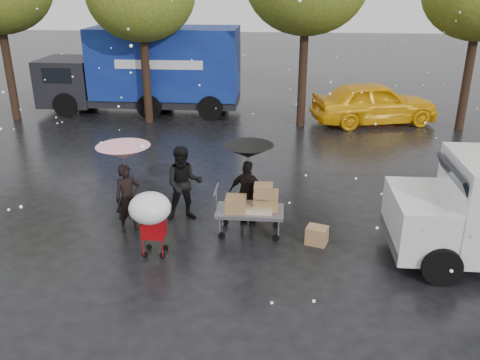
# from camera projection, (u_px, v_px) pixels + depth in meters

# --- Properties ---
(ground) EXTENTS (90.00, 90.00, 0.00)m
(ground) POSITION_uv_depth(u_px,v_px,m) (193.00, 251.00, 10.76)
(ground) COLOR black
(ground) RESTS_ON ground
(person_pink) EXTENTS (0.69, 0.63, 1.58)m
(person_pink) POSITION_uv_depth(u_px,v_px,m) (128.00, 198.00, 11.39)
(person_pink) COLOR black
(person_pink) RESTS_ON ground
(person_middle) EXTENTS (1.02, 0.88, 1.81)m
(person_middle) POSITION_uv_depth(u_px,v_px,m) (184.00, 184.00, 11.87)
(person_middle) COLOR black
(person_middle) RESTS_ON ground
(person_black) EXTENTS (1.00, 0.65, 1.57)m
(person_black) POSITION_uv_depth(u_px,v_px,m) (248.00, 194.00, 11.64)
(person_black) COLOR black
(person_black) RESTS_ON ground
(umbrella_pink) EXTENTS (1.17, 1.17, 2.03)m
(umbrella_pink) POSITION_uv_depth(u_px,v_px,m) (124.00, 153.00, 10.98)
(umbrella_pink) COLOR #4C4C4C
(umbrella_pink) RESTS_ON ground
(umbrella_black) EXTENTS (1.13, 1.13, 1.96)m
(umbrella_black) POSITION_uv_depth(u_px,v_px,m) (248.00, 151.00, 11.26)
(umbrella_black) COLOR #4C4C4C
(umbrella_black) RESTS_ON ground
(vendor_cart) EXTENTS (1.52, 0.80, 1.27)m
(vendor_cart) POSITION_uv_depth(u_px,v_px,m) (253.00, 204.00, 11.24)
(vendor_cart) COLOR slate
(vendor_cart) RESTS_ON ground
(shopping_cart) EXTENTS (0.84, 0.84, 1.46)m
(shopping_cart) POSITION_uv_depth(u_px,v_px,m) (151.00, 211.00, 10.13)
(shopping_cart) COLOR #A5090F
(shopping_cart) RESTS_ON ground
(blue_truck) EXTENTS (8.30, 2.60, 3.50)m
(blue_truck) POSITION_uv_depth(u_px,v_px,m) (146.00, 70.00, 21.17)
(blue_truck) COLOR navy
(blue_truck) RESTS_ON ground
(box_ground_near) EXTENTS (0.53, 0.48, 0.40)m
(box_ground_near) POSITION_uv_depth(u_px,v_px,m) (317.00, 235.00, 11.01)
(box_ground_near) COLOR #926640
(box_ground_near) RESTS_ON ground
(box_ground_far) EXTENTS (0.57, 0.51, 0.36)m
(box_ground_far) POSITION_uv_depth(u_px,v_px,m) (261.00, 208.00, 12.32)
(box_ground_far) COLOR #926640
(box_ground_far) RESTS_ON ground
(yellow_taxi) EXTENTS (5.18, 3.10, 1.65)m
(yellow_taxi) POSITION_uv_depth(u_px,v_px,m) (374.00, 103.00, 19.80)
(yellow_taxi) COLOR #FAB40D
(yellow_taxi) RESTS_ON ground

